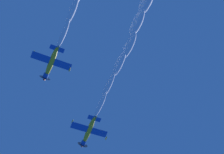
# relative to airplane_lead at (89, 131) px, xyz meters

# --- Properties ---
(airplane_lead) EXTENTS (8.65, 9.11, 3.73)m
(airplane_lead) POSITION_rel_airplane_lead_xyz_m (0.00, 0.00, 0.00)
(airplane_lead) COLOR gold
(airplane_left_wingman) EXTENTS (8.66, 9.12, 3.70)m
(airplane_left_wingman) POSITION_rel_airplane_lead_xyz_m (-19.77, 5.90, -2.50)
(airplane_left_wingman) COLOR gold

